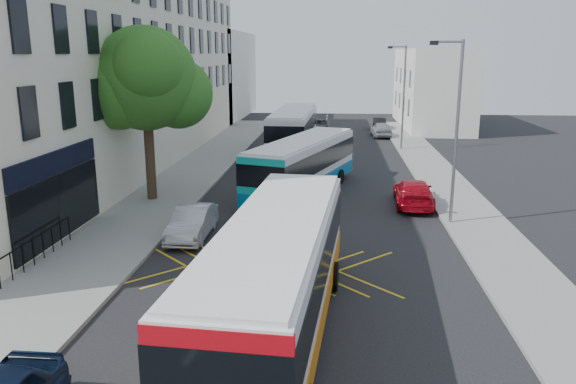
% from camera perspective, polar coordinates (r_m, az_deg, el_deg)
% --- Properties ---
extents(ground, '(120.00, 120.00, 0.00)m').
position_cam_1_polar(ground, '(14.97, 0.27, -16.53)').
color(ground, black).
rests_on(ground, ground).
extents(pavement_left, '(5.00, 70.00, 0.15)m').
position_cam_1_polar(pavement_left, '(30.39, -13.59, -0.77)').
color(pavement_left, gray).
rests_on(pavement_left, ground).
extents(pavement_right, '(3.00, 70.00, 0.15)m').
position_cam_1_polar(pavement_right, '(29.58, 17.32, -1.42)').
color(pavement_right, gray).
rests_on(pavement_right, ground).
extents(terrace_main, '(8.30, 45.00, 13.50)m').
position_cam_1_polar(terrace_main, '(40.26, -17.48, 12.14)').
color(terrace_main, beige).
rests_on(terrace_main, ground).
extents(terrace_far, '(8.00, 20.00, 10.00)m').
position_cam_1_polar(terrace_far, '(69.55, -7.81, 11.69)').
color(terrace_far, silver).
rests_on(terrace_far, ground).
extents(building_right, '(6.00, 18.00, 8.00)m').
position_cam_1_polar(building_right, '(61.78, 14.34, 10.20)').
color(building_right, silver).
rests_on(building_right, ground).
extents(street_tree, '(6.30, 5.70, 8.80)m').
position_cam_1_polar(street_tree, '(29.44, -14.33, 11.00)').
color(street_tree, '#382619').
rests_on(street_tree, pavement_left).
extents(lamp_near, '(1.45, 0.15, 8.00)m').
position_cam_1_polar(lamp_near, '(25.57, 16.59, 6.70)').
color(lamp_near, slate).
rests_on(lamp_near, pavement_right).
extents(lamp_far, '(1.45, 0.15, 8.00)m').
position_cam_1_polar(lamp_far, '(45.26, 11.56, 9.91)').
color(lamp_far, slate).
rests_on(lamp_far, pavement_right).
extents(railings, '(0.08, 5.60, 1.14)m').
position_cam_1_polar(railings, '(22.18, -24.49, -5.40)').
color(railings, black).
rests_on(railings, pavement_left).
extents(bus_near, '(3.56, 11.90, 3.30)m').
position_cam_1_polar(bus_near, '(15.36, -1.22, -8.45)').
color(bus_near, silver).
rests_on(bus_near, ground).
extents(bus_mid, '(5.75, 11.01, 3.03)m').
position_cam_1_polar(bus_mid, '(30.92, 1.49, 2.76)').
color(bus_mid, silver).
rests_on(bus_mid, ground).
extents(bus_far, '(3.27, 11.99, 3.35)m').
position_cam_1_polar(bus_far, '(43.89, 0.55, 6.32)').
color(bus_far, silver).
rests_on(bus_far, ground).
extents(parked_car_silver, '(1.42, 4.04, 1.33)m').
position_cam_1_polar(parked_car_silver, '(23.95, -9.71, -3.06)').
color(parked_car_silver, '#AEB1B6').
rests_on(parked_car_silver, ground).
extents(red_hatchback, '(2.15, 4.74, 1.35)m').
position_cam_1_polar(red_hatchback, '(29.23, 12.64, -0.08)').
color(red_hatchback, '#B10716').
rests_on(red_hatchback, ground).
extents(distant_car_grey, '(2.14, 4.51, 1.24)m').
position_cam_1_polar(distant_car_grey, '(55.70, 3.17, 6.75)').
color(distant_car_grey, '#3C3F43').
rests_on(distant_car_grey, ground).
extents(distant_car_silver, '(1.90, 4.21, 1.40)m').
position_cam_1_polar(distant_car_silver, '(53.08, 9.44, 6.31)').
color(distant_car_silver, '#96979D').
rests_on(distant_car_silver, ground).
extents(distant_car_dark, '(1.55, 3.83, 1.24)m').
position_cam_1_polar(distant_car_dark, '(58.42, 9.25, 6.92)').
color(distant_car_dark, black).
rests_on(distant_car_dark, ground).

